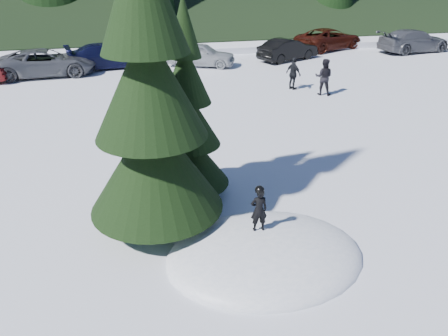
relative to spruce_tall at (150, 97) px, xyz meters
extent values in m
plane|color=white|center=(2.20, -1.80, -3.32)|extent=(200.00, 200.00, 0.00)
ellipsoid|color=white|center=(2.20, -1.80, -3.32)|extent=(4.48, 3.52, 0.96)
cylinder|color=black|center=(0.00, 0.00, -2.62)|extent=(0.38, 0.38, 1.40)
cone|color=black|center=(0.00, 0.00, -1.53)|extent=(3.20, 3.20, 2.46)
cone|color=black|center=(0.00, 0.00, 0.33)|extent=(2.54, 2.54, 2.46)
cylinder|color=black|center=(1.00, 1.40, -2.82)|extent=(0.26, 0.26, 1.00)
cone|color=black|center=(1.00, 1.40, -2.16)|extent=(2.20, 2.20, 1.52)
cone|color=black|center=(1.00, 1.40, -1.01)|extent=(1.75, 1.75, 1.52)
cone|color=black|center=(1.00, 1.40, 0.14)|extent=(1.29, 1.29, 1.52)
cone|color=black|center=(1.00, 1.40, 1.29)|extent=(0.84, 0.84, 1.52)
imported|color=black|center=(2.14, -1.41, -2.31)|extent=(0.39, 0.27, 1.05)
imported|color=black|center=(8.85, 9.81, -2.45)|extent=(1.06, 0.98, 1.74)
imported|color=black|center=(7.77, 11.01, -2.53)|extent=(0.75, 1.00, 1.58)
imported|color=#4F5157|center=(-4.70, 16.80, -2.58)|extent=(5.48, 2.83, 1.48)
imported|color=black|center=(-1.27, 18.02, -2.60)|extent=(5.27, 2.88, 1.45)
imported|color=#9FA4A8|center=(4.17, 17.20, -2.61)|extent=(4.46, 3.07, 1.41)
imported|color=black|center=(9.95, 17.61, -2.63)|extent=(4.41, 3.03, 1.38)
imported|color=#330F09|center=(14.16, 20.54, -2.59)|extent=(5.80, 4.26, 1.47)
imported|color=#4D4F55|center=(19.53, 18.24, -2.55)|extent=(5.54, 2.89, 1.54)
camera|label=1|loc=(-0.48, -9.36, 2.77)|focal=35.00mm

